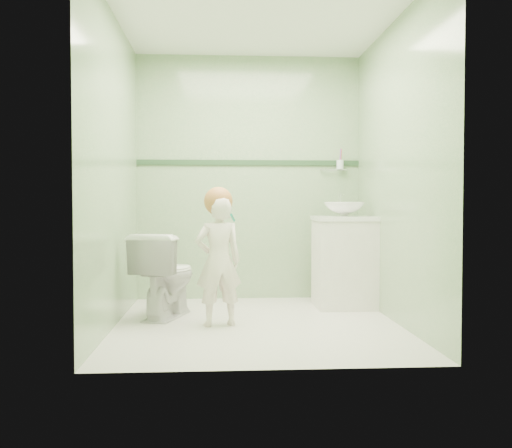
{
  "coord_description": "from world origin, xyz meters",
  "views": [
    {
      "loc": [
        -0.3,
        -4.48,
        0.94
      ],
      "look_at": [
        0.0,
        0.15,
        0.78
      ],
      "focal_mm": 40.56,
      "sensor_mm": 36.0,
      "label": 1
    }
  ],
  "objects": [
    {
      "name": "cup_holder",
      "position": [
        0.89,
        1.18,
        1.33
      ],
      "size": [
        0.26,
        0.07,
        0.21
      ],
      "color": "silver",
      "rests_on": "room_shell"
    },
    {
      "name": "room_shell",
      "position": [
        0.0,
        0.0,
        1.2
      ],
      "size": [
        2.5,
        2.54,
        2.4
      ],
      "color": "#81AE7B",
      "rests_on": "ground"
    },
    {
      "name": "ground",
      "position": [
        0.0,
        0.0,
        0.0
      ],
      "size": [
        2.5,
        2.5,
        0.0
      ],
      "primitive_type": "plane",
      "color": "silver",
      "rests_on": "ground"
    },
    {
      "name": "basin",
      "position": [
        0.84,
        0.7,
        0.89
      ],
      "size": [
        0.37,
        0.37,
        0.13
      ],
      "primitive_type": "imported",
      "color": "white",
      "rests_on": "counter"
    },
    {
      "name": "faucet",
      "position": [
        0.84,
        0.89,
        0.97
      ],
      "size": [
        0.03,
        0.13,
        0.18
      ],
      "color": "silver",
      "rests_on": "counter"
    },
    {
      "name": "counter",
      "position": [
        0.84,
        0.7,
        0.81
      ],
      "size": [
        0.54,
        0.52,
        0.04
      ],
      "primitive_type": "cube",
      "color": "white",
      "rests_on": "vanity"
    },
    {
      "name": "hair_cap",
      "position": [
        -0.3,
        -0.01,
        0.96
      ],
      "size": [
        0.22,
        0.22,
        0.22
      ],
      "primitive_type": "sphere",
      "color": "#B46F36",
      "rests_on": "toddler"
    },
    {
      "name": "trim_stripe",
      "position": [
        0.0,
        1.24,
        1.35
      ],
      "size": [
        2.2,
        0.02,
        0.05
      ],
      "primitive_type": "cube",
      "color": "#28472A",
      "rests_on": "room_shell"
    },
    {
      "name": "teal_toothbrush",
      "position": [
        -0.2,
        -0.14,
        0.84
      ],
      "size": [
        0.11,
        0.14,
        0.08
      ],
      "color": "#078065",
      "rests_on": "toddler"
    },
    {
      "name": "toilet",
      "position": [
        -0.74,
        0.34,
        0.35
      ],
      "size": [
        0.59,
        0.78,
        0.7
      ],
      "primitive_type": "imported",
      "rotation": [
        0.0,
        0.0,
        2.83
      ],
      "color": "white",
      "rests_on": "ground"
    },
    {
      "name": "toddler",
      "position": [
        -0.3,
        -0.03,
        0.5
      ],
      "size": [
        0.41,
        0.32,
        1.0
      ],
      "primitive_type": "imported",
      "rotation": [
        0.0,
        0.0,
        3.38
      ],
      "color": "white",
      "rests_on": "ground"
    },
    {
      "name": "vanity",
      "position": [
        0.84,
        0.7,
        0.4
      ],
      "size": [
        0.52,
        0.5,
        0.8
      ],
      "primitive_type": "cube",
      "color": "silver",
      "rests_on": "ground"
    }
  ]
}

